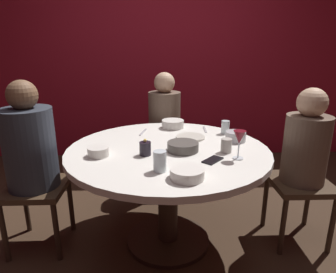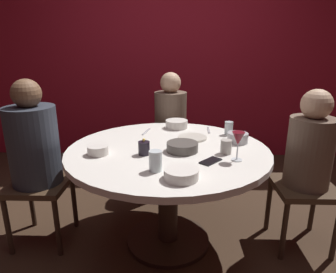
{
  "view_description": "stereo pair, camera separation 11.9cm",
  "coord_description": "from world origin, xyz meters",
  "views": [
    {
      "loc": [
        -0.07,
        -1.86,
        1.38
      ],
      "look_at": [
        0.0,
        0.0,
        0.81
      ],
      "focal_mm": 31.46,
      "sensor_mm": 36.0,
      "label": 1
    },
    {
      "loc": [
        0.05,
        -1.86,
        1.38
      ],
      "look_at": [
        0.0,
        0.0,
        0.81
      ],
      "focal_mm": 31.46,
      "sensor_mm": 36.0,
      "label": 2
    }
  ],
  "objects": [
    {
      "name": "seated_diner_back",
      "position": [
        0.0,
        0.9,
        0.71
      ],
      "size": [
        0.4,
        0.4,
        1.15
      ],
      "rotation": [
        0.0,
        0.0,
        4.71
      ],
      "color": "#3F2D1E",
      "rests_on": "ground"
    },
    {
      "name": "cup_by_left_diner",
      "position": [
        -0.06,
        -0.38,
        0.79
      ],
      "size": [
        0.07,
        0.07,
        0.11
      ],
      "primitive_type": "cylinder",
      "color": "silver",
      "rests_on": "dining_table"
    },
    {
      "name": "bowl_rice_portion",
      "position": [
        0.08,
        -0.48,
        0.76
      ],
      "size": [
        0.18,
        0.18,
        0.05
      ],
      "primitive_type": "cylinder",
      "color": "silver",
      "rests_on": "dining_table"
    },
    {
      "name": "seated_diner_left",
      "position": [
        -0.91,
        0.0,
        0.73
      ],
      "size": [
        0.4,
        0.4,
        1.19
      ],
      "rotation": [
        0.0,
        0.0,
        6.28
      ],
      "color": "#3F2D1E",
      "rests_on": "ground"
    },
    {
      "name": "candle_holder",
      "position": [
        -0.15,
        -0.13,
        0.77
      ],
      "size": [
        0.07,
        0.07,
        0.11
      ],
      "color": "black",
      "rests_on": "dining_table"
    },
    {
      "name": "fork_near_plate",
      "position": [
        0.32,
        0.44,
        0.73
      ],
      "size": [
        0.02,
        0.18,
        0.01
      ],
      "primitive_type": "cube",
      "rotation": [
        0.0,
        0.0,
        -0.05
      ],
      "color": "#B7B7BC",
      "rests_on": "dining_table"
    },
    {
      "name": "cell_phone",
      "position": [
        0.26,
        -0.24,
        0.73
      ],
      "size": [
        0.15,
        0.15,
        0.01
      ],
      "primitive_type": "cube",
      "rotation": [
        0.0,
        0.0,
        5.55
      ],
      "color": "black",
      "rests_on": "dining_table"
    },
    {
      "name": "bowl_sauce_side",
      "position": [
        0.06,
        0.51,
        0.76
      ],
      "size": [
        0.18,
        0.18,
        0.07
      ],
      "primitive_type": "cylinder",
      "color": "silver",
      "rests_on": "dining_table"
    },
    {
      "name": "bowl_serving_large",
      "position": [
        0.49,
        0.13,
        0.76
      ],
      "size": [
        0.14,
        0.14,
        0.07
      ],
      "primitive_type": "cylinder",
      "color": "#B7B7BC",
      "rests_on": "dining_table"
    },
    {
      "name": "dinner_plate",
      "position": [
        0.17,
        0.21,
        0.74
      ],
      "size": [
        0.21,
        0.21,
        0.01
      ],
      "primitive_type": "cylinder",
      "color": "beige",
      "rests_on": "dining_table"
    },
    {
      "name": "cup_by_right_diner",
      "position": [
        0.37,
        -0.1,
        0.77
      ],
      "size": [
        0.07,
        0.07,
        0.09
      ],
      "primitive_type": "cylinder",
      "color": "#B2ADA3",
      "rests_on": "dining_table"
    },
    {
      "name": "dining_table",
      "position": [
        0.0,
        0.0,
        0.58
      ],
      "size": [
        1.35,
        1.35,
        0.73
      ],
      "color": "silver",
      "rests_on": "ground"
    },
    {
      "name": "bowl_small_white",
      "position": [
        0.09,
        -0.06,
        0.76
      ],
      "size": [
        0.2,
        0.2,
        0.06
      ],
      "primitive_type": "cylinder",
      "color": "#4C4742",
      "rests_on": "dining_table"
    },
    {
      "name": "back_wall",
      "position": [
        0.0,
        1.88,
        1.3
      ],
      "size": [
        6.0,
        0.1,
        2.6
      ],
      "primitive_type": "cube",
      "color": "maroon",
      "rests_on": "ground"
    },
    {
      "name": "cup_near_candle",
      "position": [
        0.46,
        0.32,
        0.78
      ],
      "size": [
        0.06,
        0.06,
        0.1
      ],
      "primitive_type": "cylinder",
      "color": "silver",
      "rests_on": "dining_table"
    },
    {
      "name": "ground_plane",
      "position": [
        0.0,
        0.0,
        0.0
      ],
      "size": [
        8.0,
        8.0,
        0.0
      ],
      "primitive_type": "plane",
      "color": "#382619"
    },
    {
      "name": "bowl_salad_center",
      "position": [
        -0.44,
        -0.13,
        0.76
      ],
      "size": [
        0.13,
        0.13,
        0.06
      ],
      "primitive_type": "cylinder",
      "color": "silver",
      "rests_on": "dining_table"
    },
    {
      "name": "seated_diner_right",
      "position": [
        0.94,
        0.0,
        0.7
      ],
      "size": [
        0.4,
        0.4,
        1.13
      ],
      "rotation": [
        0.0,
        0.0,
        3.14
      ],
      "color": "#3F2D1E",
      "rests_on": "ground"
    },
    {
      "name": "wine_glass",
      "position": [
        0.42,
        -0.21,
        0.86
      ],
      "size": [
        0.08,
        0.08,
        0.18
      ],
      "color": "silver",
      "rests_on": "dining_table"
    },
    {
      "name": "knife_near_plate",
      "position": [
        -0.18,
        0.38,
        0.73
      ],
      "size": [
        0.05,
        0.18,
        0.01
      ],
      "primitive_type": "cube",
      "rotation": [
        0.0,
        0.0,
        -0.22
      ],
      "color": "#B7B7BC",
      "rests_on": "dining_table"
    }
  ]
}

